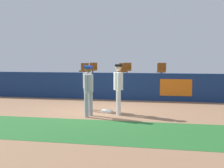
{
  "coord_description": "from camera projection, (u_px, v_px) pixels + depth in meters",
  "views": [
    {
      "loc": [
        2.69,
        -10.9,
        2.03
      ],
      "look_at": [
        0.29,
        0.96,
        1.0
      ],
      "focal_mm": 47.48,
      "sensor_mm": 36.0,
      "label": 1
    }
  ],
  "objects": [
    {
      "name": "ground_plane",
      "position": [
        100.0,
        112.0,
        11.35
      ],
      "size": [
        60.0,
        60.0,
        0.0
      ],
      "primitive_type": "plane",
      "color": "#936B4C"
    },
    {
      "name": "grass_foreground_strip",
      "position": [
        76.0,
        129.0,
        8.54
      ],
      "size": [
        18.0,
        2.8,
        0.01
      ],
      "primitive_type": "cube",
      "color": "#26662B",
      "rests_on": "ground_plane"
    },
    {
      "name": "first_base",
      "position": [
        107.0,
        111.0,
        11.26
      ],
      "size": [
        0.4,
        0.4,
        0.08
      ],
      "primitive_type": "cube",
      "color": "white",
      "rests_on": "ground_plane"
    },
    {
      "name": "player_fielder_home",
      "position": [
        118.0,
        85.0,
        10.8
      ],
      "size": [
        0.42,
        0.59,
        1.84
      ],
      "rotation": [
        0.0,
        0.0,
        -1.32
      ],
      "color": "white",
      "rests_on": "ground_plane"
    },
    {
      "name": "player_runner_visitor",
      "position": [
        87.0,
        84.0,
        11.68
      ],
      "size": [
        0.36,
        0.5,
        1.78
      ],
      "rotation": [
        0.0,
        0.0,
        -1.64
      ],
      "color": "#9EA3AD",
      "rests_on": "ground_plane"
    },
    {
      "name": "player_coach_visitor",
      "position": [
        89.0,
        87.0,
        10.39
      ],
      "size": [
        0.4,
        0.49,
        1.78
      ],
      "rotation": [
        0.0,
        0.0,
        -1.77
      ],
      "color": "#9EA3AD",
      "rests_on": "ground_plane"
    },
    {
      "name": "field_wall",
      "position": [
        117.0,
        86.0,
        14.75
      ],
      "size": [
        18.0,
        0.26,
        1.34
      ],
      "color": "navy",
      "rests_on": "ground_plane"
    },
    {
      "name": "bleacher_platform",
      "position": [
        125.0,
        85.0,
        17.28
      ],
      "size": [
        18.0,
        4.8,
        0.96
      ],
      "primitive_type": "cube",
      "color": "#59595E",
      "rests_on": "ground_plane"
    },
    {
      "name": "seat_front_right",
      "position": [
        161.0,
        70.0,
        15.67
      ],
      "size": [
        0.44,
        0.44,
        0.84
      ],
      "color": "#4C4C51",
      "rests_on": "bleacher_platform"
    },
    {
      "name": "seat_back_left",
      "position": [
        93.0,
        69.0,
        18.26
      ],
      "size": [
        0.46,
        0.44,
        0.84
      ],
      "color": "#4C4C51",
      "rests_on": "bleacher_platform"
    },
    {
      "name": "seat_back_center",
      "position": [
        127.0,
        69.0,
        17.84
      ],
      "size": [
        0.48,
        0.44,
        0.84
      ],
      "color": "#4C4C51",
      "rests_on": "bleacher_platform"
    },
    {
      "name": "seat_front_center",
      "position": [
        123.0,
        70.0,
        16.08
      ],
      "size": [
        0.44,
        0.44,
        0.84
      ],
      "color": "#4C4C51",
      "rests_on": "bleacher_platform"
    },
    {
      "name": "seat_back_right",
      "position": [
        162.0,
        69.0,
        17.43
      ],
      "size": [
        0.48,
        0.44,
        0.84
      ],
      "color": "#4C4C51",
      "rests_on": "bleacher_platform"
    },
    {
      "name": "seat_front_left",
      "position": [
        84.0,
        70.0,
        16.51
      ],
      "size": [
        0.45,
        0.44,
        0.84
      ],
      "color": "#4C4C51",
      "rests_on": "bleacher_platform"
    }
  ]
}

